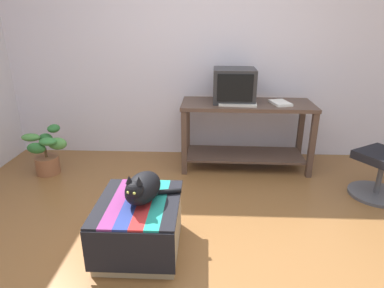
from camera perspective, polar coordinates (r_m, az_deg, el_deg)
ground_plane at (r=2.57m, az=0.73°, el=-18.51°), size 14.00×14.00×0.00m
back_wall at (r=4.05m, az=1.78°, el=16.09°), size 8.00×0.10×2.60m
desk at (r=3.78m, az=9.36°, el=3.46°), size 1.46×0.60×0.77m
tv_monitor at (r=3.71m, az=7.28°, el=10.01°), size 0.46×0.43×0.37m
keyboard at (r=3.58m, az=7.94°, el=6.84°), size 0.41×0.19×0.02m
book at (r=3.73m, az=15.05°, el=6.90°), size 0.23×0.30×0.03m
ottoman_with_blanket at (r=2.53m, az=-9.08°, el=-13.78°), size 0.59×0.70×0.40m
cat at (r=2.37m, az=-8.58°, el=-7.54°), size 0.42×0.42×0.26m
potted_plant at (r=3.99m, az=-23.88°, el=-1.31°), size 0.51×0.37×0.53m
pen at (r=3.77m, az=14.58°, el=6.96°), size 0.11×0.09×0.01m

